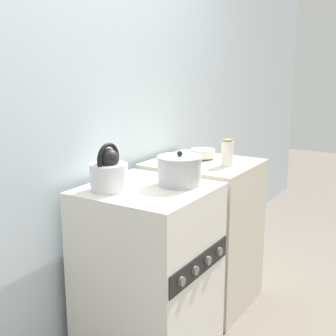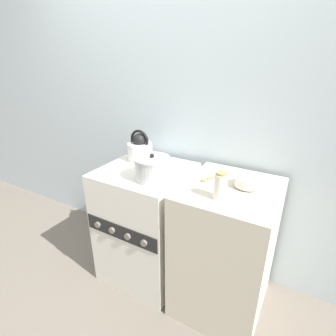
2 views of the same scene
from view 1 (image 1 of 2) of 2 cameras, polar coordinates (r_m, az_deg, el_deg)
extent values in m
cube|color=silver|center=(2.51, -10.00, 6.52)|extent=(7.00, 0.06, 2.50)
cube|color=silver|center=(2.51, -2.45, -12.40)|extent=(0.60, 0.61, 0.90)
cube|color=black|center=(2.32, 3.93, -11.70)|extent=(0.58, 0.01, 0.11)
cylinder|color=slate|center=(2.16, 1.71, -13.65)|extent=(0.04, 0.02, 0.04)
cylinder|color=slate|center=(2.26, 3.38, -12.37)|extent=(0.04, 0.02, 0.04)
cylinder|color=slate|center=(2.37, 4.93, -11.17)|extent=(0.04, 0.02, 0.04)
cylinder|color=slate|center=(2.47, 6.31, -10.08)|extent=(0.04, 0.02, 0.04)
cube|color=beige|center=(3.00, 4.18, -7.84)|extent=(0.56, 0.62, 0.92)
cylinder|color=silver|center=(2.30, -7.22, -1.10)|extent=(0.19, 0.19, 0.13)
sphere|color=black|center=(2.28, -7.29, 1.13)|extent=(0.10, 0.10, 0.10)
torus|color=black|center=(2.28, -7.29, 1.10)|extent=(0.16, 0.02, 0.16)
cone|color=silver|center=(2.36, -5.90, -0.19)|extent=(0.09, 0.04, 0.07)
cylinder|color=#B2B2B7|center=(2.38, 1.43, -0.47)|extent=(0.23, 0.23, 0.14)
cylinder|color=#B2B2B7|center=(2.37, 1.44, 1.28)|extent=(0.23, 0.23, 0.01)
sphere|color=black|center=(2.36, 1.44, 1.78)|extent=(0.03, 0.03, 0.03)
cylinder|color=beige|center=(2.95, 4.26, 1.23)|extent=(0.07, 0.07, 0.01)
cylinder|color=beige|center=(2.94, 4.27, 1.82)|extent=(0.15, 0.15, 0.05)
cylinder|color=silver|center=(2.76, 7.23, 1.76)|extent=(0.07, 0.07, 0.15)
cylinder|color=#998C4C|center=(2.75, 7.28, 3.36)|extent=(0.06, 0.06, 0.01)
cylinder|color=#A37A4C|center=(2.80, 1.37, 0.67)|extent=(0.09, 0.16, 0.02)
ellipsoid|color=#A37A4C|center=(2.71, 2.66, 0.23)|extent=(0.05, 0.06, 0.02)
camera|label=2|loc=(2.85, 34.98, 12.96)|focal=28.00mm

